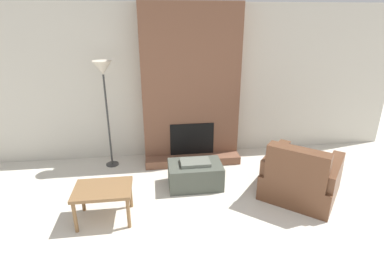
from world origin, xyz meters
The scene contains 6 objects.
wall_back centered at (0.00, 3.42, 1.30)m, with size 7.59×0.06×2.60m, color beige.
fireplace centered at (0.00, 3.20, 1.25)m, with size 1.61×0.62×2.60m.
ottoman centered at (-0.06, 2.22, 0.19)m, with size 0.78×0.51×0.41m.
armchair centered at (1.34, 1.75, 0.26)m, with size 1.35×1.36×0.84m.
side_table centered at (-1.28, 1.58, 0.38)m, with size 0.69×0.50×0.44m.
floor_lamp_left centered at (-1.37, 3.06, 1.53)m, with size 0.30×0.30×1.75m.
Camera 1 is at (-0.63, -1.65, 2.38)m, focal length 28.00 mm.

